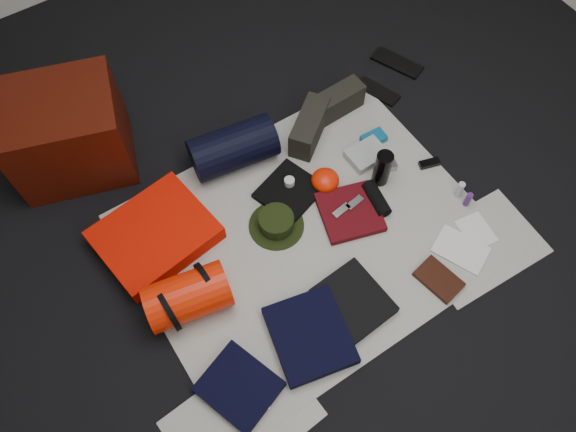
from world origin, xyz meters
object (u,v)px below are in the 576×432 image
stuff_sack (188,297)px  paperback_book (439,279)px  red_cabinet (67,133)px  compact_camera (386,166)px  water_bottle (382,168)px  navy_duffel (233,148)px  sleeping_pad (155,235)px

stuff_sack → paperback_book: 1.14m
red_cabinet → compact_camera: (1.28, -0.91, -0.20)m
red_cabinet → water_bottle: (1.21, -0.95, -0.12)m
red_cabinet → navy_duffel: (0.66, -0.44, -0.11)m
stuff_sack → paperback_book: stuff_sack is taller
water_bottle → red_cabinet: bearing=141.9°
compact_camera → paperback_book: (-0.18, -0.63, -0.01)m
navy_duffel → compact_camera: (0.62, -0.47, -0.09)m
stuff_sack → water_bottle: size_ratio=1.72×
sleeping_pad → paperback_book: bearing=-42.5°
water_bottle → stuff_sack: bearing=-176.8°
red_cabinet → water_bottle: 1.55m
sleeping_pad → water_bottle: bearing=-16.2°
compact_camera → paperback_book: compact_camera is taller
paperback_book → water_bottle: bearing=68.7°
stuff_sack → navy_duffel: size_ratio=0.85×
sleeping_pad → stuff_sack: 0.39m
water_bottle → paperback_book: bearing=-100.9°
navy_duffel → compact_camera: 0.78m
red_cabinet → paperback_book: (1.10, -1.54, -0.21)m
paperback_book → stuff_sack: bearing=142.2°
sleeping_pad → navy_duffel: bearing=19.0°
sleeping_pad → paperback_book: (0.99, -0.90, -0.03)m
water_bottle → compact_camera: 0.12m
navy_duffel → sleeping_pad: bearing=-152.2°
sleeping_pad → stuff_sack: stuff_sack is taller
red_cabinet → navy_duffel: size_ratio=1.27×
navy_duffel → water_bottle: 0.75m
sleeping_pad → paperback_book: 1.34m
sleeping_pad → paperback_book: size_ratio=2.50×
red_cabinet → compact_camera: 1.58m
red_cabinet → sleeping_pad: 0.67m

